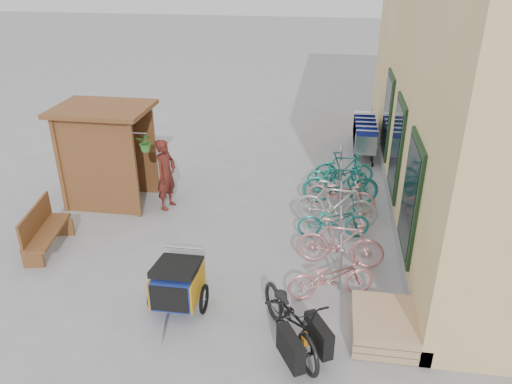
# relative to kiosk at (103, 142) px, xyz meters

# --- Properties ---
(ground) EXTENTS (80.00, 80.00, 0.00)m
(ground) POSITION_rel_kiosk_xyz_m (3.28, -2.47, -1.55)
(ground) COLOR #99999B
(kiosk) EXTENTS (2.49, 1.65, 2.40)m
(kiosk) POSITION_rel_kiosk_xyz_m (0.00, 0.00, 0.00)
(kiosk) COLOR brown
(kiosk) RESTS_ON ground
(bike_rack) EXTENTS (0.05, 5.35, 0.86)m
(bike_rack) POSITION_rel_kiosk_xyz_m (5.58, -0.07, -1.04)
(bike_rack) COLOR #A5A8AD
(bike_rack) RESTS_ON ground
(pallet_stack) EXTENTS (1.00, 1.20, 0.40)m
(pallet_stack) POSITION_rel_kiosk_xyz_m (6.28, -3.87, -1.34)
(pallet_stack) COLOR tan
(pallet_stack) RESTS_ON ground
(bench) EXTENTS (0.71, 1.59, 0.97)m
(bench) POSITION_rel_kiosk_xyz_m (-0.40, -2.30, -1.05)
(bench) COLOR brown
(bench) RESTS_ON ground
(shopping_carts) EXTENTS (0.63, 2.50, 1.13)m
(shopping_carts) POSITION_rel_kiosk_xyz_m (6.28, 4.31, -0.90)
(shopping_carts) COLOR silver
(shopping_carts) RESTS_ON ground
(child_trailer) EXTENTS (0.97, 1.64, 0.97)m
(child_trailer) POSITION_rel_kiosk_xyz_m (2.84, -3.69, -1.02)
(child_trailer) COLOR #1C3B9B
(child_trailer) RESTS_ON ground
(cargo_bike) EXTENTS (1.57, 2.04, 1.03)m
(cargo_bike) POSITION_rel_kiosk_xyz_m (4.84, -4.27, -1.04)
(cargo_bike) COLOR black
(cargo_bike) RESTS_ON ground
(person_kiosk) EXTENTS (0.56, 0.71, 1.72)m
(person_kiosk) POSITION_rel_kiosk_xyz_m (1.51, -0.08, -0.69)
(person_kiosk) COLOR maroon
(person_kiosk) RESTS_ON ground
(bike_0) EXTENTS (1.68, 1.02, 0.83)m
(bike_0) POSITION_rel_kiosk_xyz_m (5.42, -2.96, -1.14)
(bike_0) COLOR #D18789
(bike_0) RESTS_ON ground
(bike_1) EXTENTS (1.74, 0.61, 1.03)m
(bike_1) POSITION_rel_kiosk_xyz_m (5.57, -1.94, -1.04)
(bike_1) COLOR #D18789
(bike_1) RESTS_ON ground
(bike_2) EXTENTS (1.62, 0.78, 0.81)m
(bike_2) POSITION_rel_kiosk_xyz_m (5.44, -0.87, -1.15)
(bike_2) COLOR teal
(bike_2) RESTS_ON ground
(bike_3) EXTENTS (1.87, 0.67, 1.10)m
(bike_3) POSITION_rel_kiosk_xyz_m (5.47, -0.39, -1.00)
(bike_3) COLOR #B3B3AF
(bike_3) RESTS_ON ground
(bike_4) EXTENTS (1.73, 0.94, 0.86)m
(bike_4) POSITION_rel_kiosk_xyz_m (5.60, 0.42, -1.12)
(bike_4) COLOR #D18789
(bike_4) RESTS_ON ground
(bike_5) EXTENTS (1.88, 0.69, 1.10)m
(bike_5) POSITION_rel_kiosk_xyz_m (5.58, 0.73, -1.00)
(bike_5) COLOR teal
(bike_5) RESTS_ON ground
(bike_6) EXTENTS (1.60, 0.64, 0.82)m
(bike_6) POSITION_rel_kiosk_xyz_m (5.51, 1.50, -1.14)
(bike_6) COLOR teal
(bike_6) RESTS_ON ground
(bike_7) EXTENTS (1.56, 0.55, 0.92)m
(bike_7) POSITION_rel_kiosk_xyz_m (5.67, 1.86, -1.09)
(bike_7) COLOR teal
(bike_7) RESTS_ON ground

